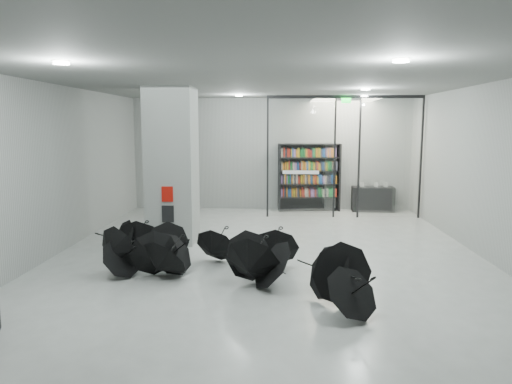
{
  "coord_description": "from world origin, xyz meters",
  "views": [
    {
      "loc": [
        0.23,
        -10.08,
        3.05
      ],
      "look_at": [
        -0.3,
        1.5,
        1.4
      ],
      "focal_mm": 33.11,
      "sensor_mm": 36.0,
      "label": 1
    }
  ],
  "objects_px": {
    "shop_counter": "(373,199)",
    "umbrella_cluster": "(215,264)",
    "bookshelf": "(309,177)",
    "column": "(172,166)"
  },
  "relations": [
    {
      "from": "shop_counter",
      "to": "umbrella_cluster",
      "type": "xyz_separation_m",
      "value": [
        -4.62,
        -7.73,
        -0.13
      ]
    },
    {
      "from": "column",
      "to": "bookshelf",
      "type": "bearing_deg",
      "value": 50.94
    },
    {
      "from": "shop_counter",
      "to": "umbrella_cluster",
      "type": "distance_m",
      "value": 9.01
    },
    {
      "from": "column",
      "to": "shop_counter",
      "type": "relative_size",
      "value": 2.73
    },
    {
      "from": "column",
      "to": "shop_counter",
      "type": "distance_m",
      "value": 7.86
    },
    {
      "from": "column",
      "to": "bookshelf",
      "type": "relative_size",
      "value": 1.67
    },
    {
      "from": "bookshelf",
      "to": "shop_counter",
      "type": "xyz_separation_m",
      "value": [
        2.27,
        -0.08,
        -0.76
      ]
    },
    {
      "from": "bookshelf",
      "to": "umbrella_cluster",
      "type": "relative_size",
      "value": 0.41
    },
    {
      "from": "bookshelf",
      "to": "umbrella_cluster",
      "type": "bearing_deg",
      "value": -113.8
    },
    {
      "from": "shop_counter",
      "to": "umbrella_cluster",
      "type": "height_order",
      "value": "umbrella_cluster"
    }
  ]
}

